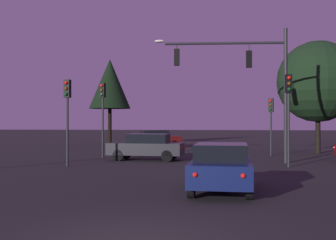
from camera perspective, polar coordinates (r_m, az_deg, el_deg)
name	(u,v)px	position (r m, az deg, el deg)	size (l,w,h in m)	color
ground_plane	(196,151)	(32.27, 3.73, -4.17)	(168.00, 168.00, 0.00)	black
traffic_signal_mast_arm	(248,72)	(23.49, 10.57, 6.32)	(7.15, 0.62, 7.23)	#232326
traffic_light_corner_left	(67,105)	(21.76, -13.30, 1.98)	(0.33, 0.37, 4.31)	#232326
traffic_light_corner_right	(271,115)	(28.52, 13.58, 0.69)	(0.36, 0.38, 3.75)	#232326
traffic_light_median	(289,102)	(21.55, 15.80, 2.37)	(0.31, 0.36, 4.51)	#232326
traffic_light_far_side	(103,105)	(26.59, -8.72, 1.99)	(0.35, 0.38, 4.60)	#232326
car_nearside_lane	(221,166)	(13.70, 7.15, -6.16)	(2.03, 4.23, 1.52)	#0F1947
car_crossing_left	(146,146)	(24.60, -2.90, -3.54)	(4.46, 2.09, 1.52)	#232328
car_far_lane	(156,138)	(36.45, -1.64, -2.47)	(4.44, 3.33, 1.52)	#4C0F0F
tree_left_far	(110,84)	(40.66, -7.77, 4.78)	(3.89, 3.89, 8.13)	black
tree_center_horizon	(318,82)	(31.65, 19.37, 4.86)	(5.66, 5.66, 7.86)	black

